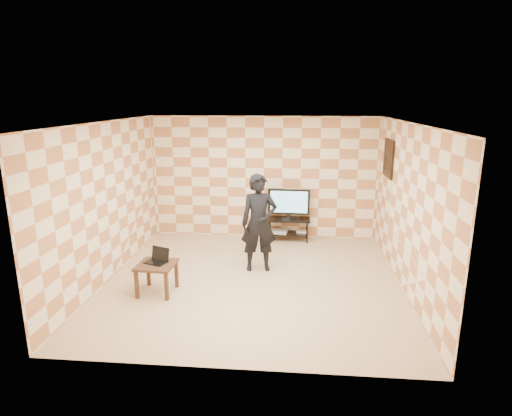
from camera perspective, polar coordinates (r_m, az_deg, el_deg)
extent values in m
plane|color=tan|center=(7.52, -0.42, -9.67)|extent=(5.00, 5.00, 0.00)
cube|color=#F3E2BF|center=(9.51, 1.04, 4.02)|extent=(5.00, 0.02, 2.70)
cube|color=#F3E2BF|center=(4.71, -3.43, -7.07)|extent=(5.00, 0.02, 2.70)
cube|color=#F3E2BF|center=(7.72, -19.24, 0.75)|extent=(0.02, 5.00, 2.70)
cube|color=#F3E2BF|center=(7.27, 19.56, -0.10)|extent=(0.02, 5.00, 2.70)
cube|color=white|center=(6.87, -0.46, 11.34)|extent=(5.00, 5.00, 0.02)
cube|color=black|center=(8.64, 17.25, 6.35)|extent=(0.04, 0.72, 0.72)
cube|color=black|center=(8.64, 17.25, 6.35)|extent=(0.04, 0.03, 0.68)
cube|color=black|center=(8.64, 17.25, 6.35)|extent=(0.04, 0.68, 0.03)
cube|color=black|center=(9.44, 4.35, -1.52)|extent=(0.94, 0.42, 0.04)
cube|color=black|center=(9.53, 4.31, -3.37)|extent=(0.84, 0.38, 0.03)
cylinder|color=black|center=(9.36, 1.78, -3.10)|extent=(0.03, 0.03, 0.50)
cylinder|color=black|center=(9.68, 1.90, -2.49)|extent=(0.03, 0.03, 0.50)
cylinder|color=black|center=(9.35, 6.84, -3.21)|extent=(0.03, 0.03, 0.50)
cylinder|color=black|center=(9.67, 6.79, -2.61)|extent=(0.03, 0.03, 0.50)
cube|color=black|center=(9.43, 4.36, -1.32)|extent=(0.27, 0.18, 0.03)
cube|color=black|center=(9.42, 4.36, -1.01)|extent=(0.07, 0.05, 0.08)
cube|color=black|center=(9.34, 4.40, 0.85)|extent=(0.91, 0.09, 0.55)
cube|color=#5DB3C1|center=(9.31, 4.40, 0.80)|extent=(0.81, 0.04, 0.48)
cube|color=#ACACAE|center=(9.50, 3.03, -3.12)|extent=(0.42, 0.33, 0.06)
cube|color=silver|center=(9.55, 6.08, -3.14)|extent=(0.22, 0.17, 0.05)
cube|color=#3C2419|center=(7.09, -13.16, -7.39)|extent=(0.61, 0.61, 0.04)
cube|color=#3C2419|center=(7.07, -15.63, -9.82)|extent=(0.06, 0.06, 0.46)
cube|color=#3C2419|center=(7.48, -14.14, -8.34)|extent=(0.06, 0.06, 0.46)
cube|color=#3C2419|center=(6.90, -11.85, -10.21)|extent=(0.06, 0.06, 0.46)
cube|color=#3C2419|center=(7.32, -10.56, -8.66)|extent=(0.06, 0.06, 0.46)
cube|color=black|center=(7.12, -13.20, -7.04)|extent=(0.41, 0.35, 0.02)
cube|color=black|center=(7.17, -12.63, -5.93)|extent=(0.34, 0.18, 0.22)
imported|color=black|center=(7.70, 0.40, -2.00)|extent=(0.71, 0.53, 1.78)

